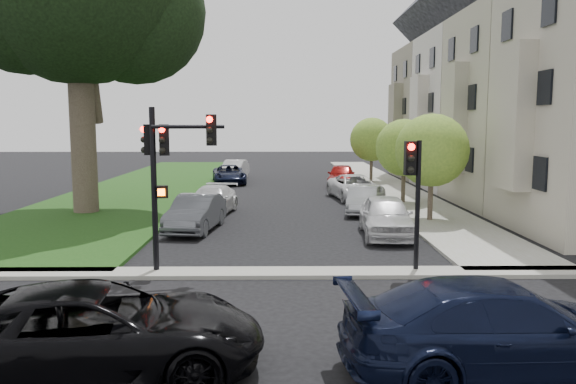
{
  "coord_description": "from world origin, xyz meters",
  "views": [
    {
      "loc": [
        -0.22,
        -13.49,
        4.29
      ],
      "look_at": [
        0.0,
        5.0,
        2.0
      ],
      "focal_mm": 35.0,
      "sensor_mm": 36.0,
      "label": 1
    }
  ],
  "objects_px": {
    "small_tree_c": "(372,140)",
    "car_parked_5": "(196,213)",
    "small_tree_a": "(432,150)",
    "car_cross_near": "(95,332)",
    "small_tree_b": "(404,148)",
    "car_parked_3": "(341,175)",
    "car_parked_1": "(362,200)",
    "car_parked_9": "(234,169)",
    "car_parked_0": "(386,216)",
    "traffic_signal_main": "(167,160)",
    "car_cross_far": "(501,328)",
    "car_parked_2": "(355,187)",
    "traffic_signal_secondary": "(414,181)",
    "car_parked_6": "(211,201)",
    "car_parked_8": "(229,174)"
  },
  "relations": [
    {
      "from": "car_parked_1",
      "to": "car_parked_2",
      "type": "distance_m",
      "value": 4.83
    },
    {
      "from": "small_tree_c",
      "to": "car_parked_2",
      "type": "distance_m",
      "value": 9.37
    },
    {
      "from": "car_parked_9",
      "to": "car_cross_near",
      "type": "bearing_deg",
      "value": -81.15
    },
    {
      "from": "car_parked_9",
      "to": "traffic_signal_secondary",
      "type": "bearing_deg",
      "value": -66.95
    },
    {
      "from": "car_parked_0",
      "to": "small_tree_a",
      "type": "bearing_deg",
      "value": 54.08
    },
    {
      "from": "car_parked_5",
      "to": "car_parked_8",
      "type": "relative_size",
      "value": 0.92
    },
    {
      "from": "car_parked_2",
      "to": "car_parked_9",
      "type": "height_order",
      "value": "car_parked_9"
    },
    {
      "from": "car_parked_0",
      "to": "car_parked_1",
      "type": "bearing_deg",
      "value": 94.98
    },
    {
      "from": "car_parked_5",
      "to": "car_parked_8",
      "type": "height_order",
      "value": "car_parked_5"
    },
    {
      "from": "car_parked_2",
      "to": "car_parked_5",
      "type": "xyz_separation_m",
      "value": [
        -7.54,
        -9.07,
        0.03
      ]
    },
    {
      "from": "car_cross_far",
      "to": "car_parked_9",
      "type": "xyz_separation_m",
      "value": [
        -7.39,
        33.93,
        -0.09
      ]
    },
    {
      "from": "small_tree_a",
      "to": "small_tree_b",
      "type": "bearing_deg",
      "value": 90.0
    },
    {
      "from": "car_cross_near",
      "to": "car_parked_0",
      "type": "height_order",
      "value": "car_cross_near"
    },
    {
      "from": "small_tree_b",
      "to": "car_parked_5",
      "type": "distance_m",
      "value": 12.4
    },
    {
      "from": "car_parked_9",
      "to": "small_tree_a",
      "type": "bearing_deg",
      "value": -54.41
    },
    {
      "from": "traffic_signal_main",
      "to": "car_cross_far",
      "type": "height_order",
      "value": "traffic_signal_main"
    },
    {
      "from": "small_tree_b",
      "to": "car_cross_near",
      "type": "height_order",
      "value": "small_tree_b"
    },
    {
      "from": "car_parked_0",
      "to": "car_parked_2",
      "type": "relative_size",
      "value": 0.91
    },
    {
      "from": "car_parked_0",
      "to": "car_parked_1",
      "type": "relative_size",
      "value": 1.17
    },
    {
      "from": "small_tree_a",
      "to": "car_cross_near",
      "type": "relative_size",
      "value": 0.82
    },
    {
      "from": "small_tree_c",
      "to": "small_tree_b",
      "type": "bearing_deg",
      "value": -90.0
    },
    {
      "from": "car_parked_1",
      "to": "car_parked_3",
      "type": "relative_size",
      "value": 0.87
    },
    {
      "from": "car_parked_6",
      "to": "traffic_signal_main",
      "type": "bearing_deg",
      "value": -81.92
    },
    {
      "from": "car_cross_near",
      "to": "car_cross_far",
      "type": "height_order",
      "value": "car_cross_far"
    },
    {
      "from": "car_parked_8",
      "to": "car_parked_5",
      "type": "bearing_deg",
      "value": -97.76
    },
    {
      "from": "small_tree_b",
      "to": "car_parked_0",
      "type": "distance_m",
      "value": 9.0
    },
    {
      "from": "small_tree_b",
      "to": "car_cross_far",
      "type": "relative_size",
      "value": 0.81
    },
    {
      "from": "traffic_signal_secondary",
      "to": "car_cross_far",
      "type": "relative_size",
      "value": 0.69
    },
    {
      "from": "car_parked_0",
      "to": "car_parked_6",
      "type": "relative_size",
      "value": 1.0
    },
    {
      "from": "small_tree_c",
      "to": "car_parked_1",
      "type": "xyz_separation_m",
      "value": [
        -2.58,
        -13.59,
        -2.45
      ]
    },
    {
      "from": "car_parked_9",
      "to": "car_parked_0",
      "type": "bearing_deg",
      "value": -63.11
    },
    {
      "from": "small_tree_a",
      "to": "car_parked_6",
      "type": "distance_m",
      "value": 10.23
    },
    {
      "from": "traffic_signal_secondary",
      "to": "car_parked_5",
      "type": "height_order",
      "value": "traffic_signal_secondary"
    },
    {
      "from": "small_tree_c",
      "to": "car_parked_3",
      "type": "relative_size",
      "value": 1.05
    },
    {
      "from": "car_cross_near",
      "to": "small_tree_a",
      "type": "bearing_deg",
      "value": -42.88
    },
    {
      "from": "traffic_signal_main",
      "to": "traffic_signal_secondary",
      "type": "xyz_separation_m",
      "value": [
        6.94,
        -0.04,
        -0.61
      ]
    },
    {
      "from": "car_cross_far",
      "to": "car_parked_9",
      "type": "distance_m",
      "value": 34.72
    },
    {
      "from": "car_parked_2",
      "to": "car_parked_9",
      "type": "bearing_deg",
      "value": 114.09
    },
    {
      "from": "car_parked_5",
      "to": "traffic_signal_main",
      "type": "bearing_deg",
      "value": -81.05
    },
    {
      "from": "traffic_signal_secondary",
      "to": "car_parked_5",
      "type": "bearing_deg",
      "value": 138.24
    },
    {
      "from": "traffic_signal_main",
      "to": "car_parked_0",
      "type": "distance_m",
      "value": 9.19
    },
    {
      "from": "small_tree_a",
      "to": "car_parked_1",
      "type": "height_order",
      "value": "small_tree_a"
    },
    {
      "from": "car_parked_6",
      "to": "car_parked_9",
      "type": "relative_size",
      "value": 1.05
    },
    {
      "from": "traffic_signal_main",
      "to": "car_cross_far",
      "type": "bearing_deg",
      "value": -43.11
    },
    {
      "from": "small_tree_c",
      "to": "car_parked_3",
      "type": "distance_m",
      "value": 4.02
    },
    {
      "from": "car_parked_3",
      "to": "car_cross_far",
      "type": "bearing_deg",
      "value": -82.44
    },
    {
      "from": "small_tree_b",
      "to": "car_parked_3",
      "type": "height_order",
      "value": "small_tree_b"
    },
    {
      "from": "small_tree_c",
      "to": "car_parked_5",
      "type": "xyz_separation_m",
      "value": [
        -9.83,
        -17.84,
        -2.37
      ]
    },
    {
      "from": "car_parked_0",
      "to": "car_parked_6",
      "type": "height_order",
      "value": "car_parked_0"
    },
    {
      "from": "small_tree_a",
      "to": "car_parked_8",
      "type": "bearing_deg",
      "value": 122.89
    }
  ]
}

